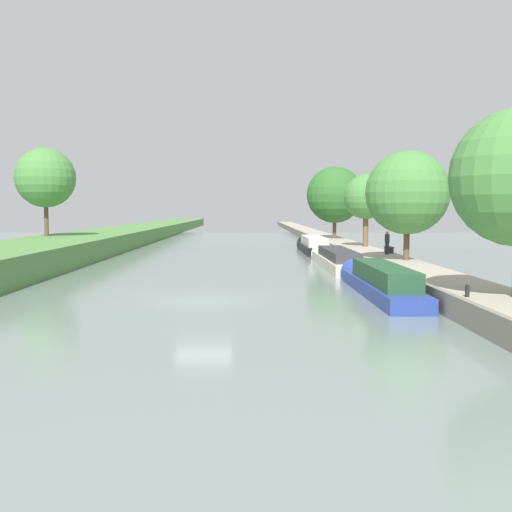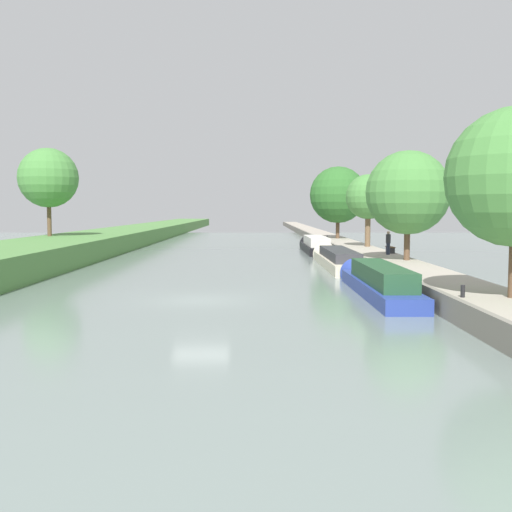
{
  "view_description": "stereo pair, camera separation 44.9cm",
  "coord_description": "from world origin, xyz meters",
  "px_view_note": "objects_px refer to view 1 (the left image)",
  "views": [
    {
      "loc": [
        2.01,
        -26.8,
        4.04
      ],
      "look_at": [
        2.48,
        12.84,
        1.0
      ],
      "focal_mm": 42.64,
      "sensor_mm": 36.0,
      "label": 1
    },
    {
      "loc": [
        2.46,
        -26.8,
        4.04
      ],
      "look_at": [
        2.48,
        12.84,
        1.0
      ],
      "focal_mm": 42.64,
      "sensor_mm": 36.0,
      "label": 2
    }
  ],
  "objects_px": {
    "narrowboat_black": "(312,245)",
    "person_walking": "(387,242)",
    "mooring_bollard_far": "(324,238)",
    "park_bench": "(389,248)",
    "narrowboat_cream": "(335,259)",
    "mooring_bollard_near": "(467,291)",
    "narrowboat_blue": "(378,281)"
  },
  "relations": [
    {
      "from": "narrowboat_black",
      "to": "person_walking",
      "type": "distance_m",
      "value": 16.0
    },
    {
      "from": "mooring_bollard_far",
      "to": "park_bench",
      "type": "bearing_deg",
      "value": -83.19
    },
    {
      "from": "narrowboat_cream",
      "to": "mooring_bollard_near",
      "type": "xyz_separation_m",
      "value": [
        1.8,
        -21.26,
        0.55
      ]
    },
    {
      "from": "mooring_bollard_near",
      "to": "park_bench",
      "type": "xyz_separation_m",
      "value": [
        2.33,
        22.47,
        0.12
      ]
    },
    {
      "from": "person_walking",
      "to": "park_bench",
      "type": "xyz_separation_m",
      "value": [
        0.5,
        1.56,
        -0.53
      ]
    },
    {
      "from": "narrowboat_blue",
      "to": "mooring_bollard_near",
      "type": "xyz_separation_m",
      "value": [
        1.7,
        -7.17,
        0.49
      ]
    },
    {
      "from": "narrowboat_cream",
      "to": "park_bench",
      "type": "xyz_separation_m",
      "value": [
        4.12,
        1.21,
        0.67
      ]
    },
    {
      "from": "person_walking",
      "to": "park_bench",
      "type": "relative_size",
      "value": 1.11
    },
    {
      "from": "mooring_bollard_near",
      "to": "park_bench",
      "type": "distance_m",
      "value": 22.59
    },
    {
      "from": "narrowboat_cream",
      "to": "narrowboat_black",
      "type": "distance_m",
      "value": 15.18
    },
    {
      "from": "mooring_bollard_far",
      "to": "park_bench",
      "type": "relative_size",
      "value": 0.3
    },
    {
      "from": "narrowboat_cream",
      "to": "mooring_bollard_far",
      "type": "height_order",
      "value": "narrowboat_cream"
    },
    {
      "from": "narrowboat_blue",
      "to": "person_walking",
      "type": "bearing_deg",
      "value": 75.57
    },
    {
      "from": "narrowboat_black",
      "to": "mooring_bollard_near",
      "type": "height_order",
      "value": "narrowboat_black"
    },
    {
      "from": "narrowboat_blue",
      "to": "person_walking",
      "type": "relative_size",
      "value": 7.67
    },
    {
      "from": "narrowboat_cream",
      "to": "park_bench",
      "type": "height_order",
      "value": "park_bench"
    },
    {
      "from": "narrowboat_black",
      "to": "mooring_bollard_far",
      "type": "relative_size",
      "value": 28.86
    },
    {
      "from": "person_walking",
      "to": "mooring_bollard_near",
      "type": "bearing_deg",
      "value": -95.0
    },
    {
      "from": "narrowboat_blue",
      "to": "mooring_bollard_near",
      "type": "height_order",
      "value": "narrowboat_blue"
    },
    {
      "from": "narrowboat_blue",
      "to": "park_bench",
      "type": "relative_size",
      "value": 8.48
    },
    {
      "from": "person_walking",
      "to": "narrowboat_blue",
      "type": "bearing_deg",
      "value": -104.43
    },
    {
      "from": "person_walking",
      "to": "mooring_bollard_near",
      "type": "relative_size",
      "value": 3.69
    },
    {
      "from": "mooring_bollard_near",
      "to": "park_bench",
      "type": "height_order",
      "value": "park_bench"
    },
    {
      "from": "narrowboat_cream",
      "to": "mooring_bollard_far",
      "type": "bearing_deg",
      "value": 85.05
    },
    {
      "from": "narrowboat_black",
      "to": "person_walking",
      "type": "height_order",
      "value": "person_walking"
    },
    {
      "from": "narrowboat_black",
      "to": "person_walking",
      "type": "relative_size",
      "value": 7.82
    },
    {
      "from": "narrowboat_cream",
      "to": "narrowboat_blue",
      "type": "bearing_deg",
      "value": -89.62
    },
    {
      "from": "mooring_bollard_near",
      "to": "mooring_bollard_far",
      "type": "xyz_separation_m",
      "value": [
        0.0,
        41.99,
        0.0
      ]
    },
    {
      "from": "narrowboat_cream",
      "to": "person_walking",
      "type": "height_order",
      "value": "person_walking"
    },
    {
      "from": "narrowboat_cream",
      "to": "mooring_bollard_far",
      "type": "distance_m",
      "value": 20.81
    },
    {
      "from": "narrowboat_black",
      "to": "mooring_bollard_near",
      "type": "relative_size",
      "value": 28.86
    },
    {
      "from": "mooring_bollard_far",
      "to": "park_bench",
      "type": "distance_m",
      "value": 19.66
    }
  ]
}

